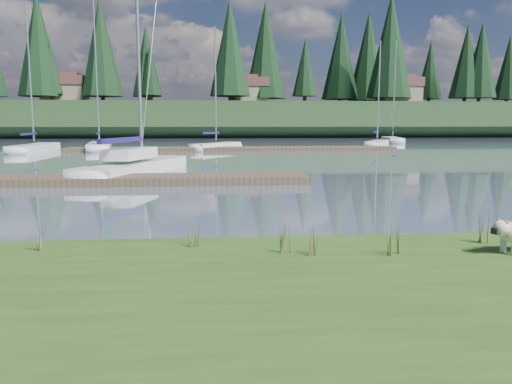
{
  "coord_description": "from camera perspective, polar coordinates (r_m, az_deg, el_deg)",
  "views": [
    {
      "loc": [
        0.45,
        -9.82,
        2.29
      ],
      "look_at": [
        1.24,
        -0.5,
        0.98
      ],
      "focal_mm": 35.0,
      "sensor_mm": 36.0,
      "label": 1
    }
  ],
  "objects": [
    {
      "name": "ground",
      "position": [
        39.89,
        -5.49,
        4.69
      ],
      "size": [
        200.0,
        200.0,
        0.0
      ],
      "primitive_type": "plane",
      "color": "slate",
      "rests_on": "ground"
    },
    {
      "name": "ridge",
      "position": [
        82.82,
        -5.2,
        8.13
      ],
      "size": [
        200.0,
        20.0,
        5.0
      ],
      "primitive_type": "cube",
      "color": "#1B3118",
      "rests_on": "ground"
    },
    {
      "name": "sailboat_main",
      "position": [
        23.17,
        -12.96,
        3.18
      ],
      "size": [
        4.33,
        9.39,
        13.27
      ],
      "rotation": [
        0.0,
        0.0,
        1.29
      ],
      "color": "white",
      "rests_on": "ground"
    },
    {
      "name": "dock_near",
      "position": [
        19.46,
        -18.04,
        1.3
      ],
      "size": [
        16.0,
        2.0,
        0.3
      ],
      "primitive_type": "cube",
      "color": "#4C3D2C",
      "rests_on": "ground"
    },
    {
      "name": "dock_far",
      "position": [
        39.91,
        -2.61,
        4.93
      ],
      "size": [
        26.0,
        2.2,
        0.3
      ],
      "primitive_type": "cube",
      "color": "#4C3D2C",
      "rests_on": "ground"
    },
    {
      "name": "sailboat_bg_0",
      "position": [
        43.1,
        -23.67,
        4.73
      ],
      "size": [
        1.72,
        8.38,
        12.1
      ],
      "rotation": [
        0.0,
        0.0,
        1.56
      ],
      "color": "white",
      "rests_on": "ground"
    },
    {
      "name": "sailboat_bg_1",
      "position": [
        44.1,
        -17.41,
        5.1
      ],
      "size": [
        3.17,
        8.74,
        12.72
      ],
      "rotation": [
        0.0,
        0.0,
        1.75
      ],
      "color": "white",
      "rests_on": "ground"
    },
    {
      "name": "sailboat_bg_2",
      "position": [
        41.92,
        -4.13,
        5.32
      ],
      "size": [
        4.77,
        6.12,
        9.99
      ],
      "rotation": [
        0.0,
        0.0,
        0.97
      ],
      "color": "white",
      "rests_on": "ground"
    },
    {
      "name": "sailboat_bg_4",
      "position": [
        48.23,
        13.78,
        5.46
      ],
      "size": [
        4.14,
        6.25,
        9.64
      ],
      "rotation": [
        0.0,
        0.0,
        1.08
      ],
      "color": "white",
      "rests_on": "ground"
    },
    {
      "name": "sailboat_bg_5",
      "position": [
        59.29,
        15.23,
        5.83
      ],
      "size": [
        3.06,
        8.07,
        11.32
      ],
      "rotation": [
        0.0,
        0.0,
        1.38
      ],
      "color": "white",
      "rests_on": "ground"
    },
    {
      "name": "weed_0",
      "position": [
        7.89,
        -7.19,
        -4.33
      ],
      "size": [
        0.17,
        0.14,
        0.63
      ],
      "color": "#475B23",
      "rests_on": "bank"
    },
    {
      "name": "weed_1",
      "position": [
        7.47,
        3.47,
        -5.24
      ],
      "size": [
        0.17,
        0.14,
        0.56
      ],
      "color": "#475B23",
      "rests_on": "bank"
    },
    {
      "name": "weed_2",
      "position": [
        7.63,
        15.37,
        -5.02
      ],
      "size": [
        0.17,
        0.14,
        0.62
      ],
      "color": "#475B23",
      "rests_on": "bank"
    },
    {
      "name": "weed_3",
      "position": [
        8.31,
        -24.03,
        -4.8
      ],
      "size": [
        0.17,
        0.14,
        0.48
      ],
      "color": "#475B23",
      "rests_on": "bank"
    },
    {
      "name": "weed_4",
      "position": [
        7.42,
        6.46,
        -5.68
      ],
      "size": [
        0.17,
        0.14,
        0.46
      ],
      "color": "#475B23",
      "rests_on": "bank"
    },
    {
      "name": "weed_5",
      "position": [
        8.87,
        24.44,
        -3.46
      ],
      "size": [
        0.17,
        0.14,
        0.69
      ],
      "color": "#475B23",
      "rests_on": "bank"
    },
    {
      "name": "mud_lip",
      "position": [
        8.53,
        -7.77,
        -7.18
      ],
      "size": [
        60.0,
        0.5,
        0.14
      ],
      "primitive_type": "cube",
      "color": "#33281C",
      "rests_on": "ground"
    },
    {
      "name": "conifer_2",
      "position": [
        82.64,
        -23.59,
        15.2
      ],
      "size": [
        6.6,
        6.6,
        16.05
      ],
      "color": "#382619",
      "rests_on": "ridge"
    },
    {
      "name": "conifer_3",
      "position": [
        83.02,
        -12.43,
        14.37
      ],
      "size": [
        4.84,
        4.84,
        12.25
      ],
      "color": "#382619",
      "rests_on": "ridge"
    },
    {
      "name": "conifer_4",
      "position": [
        76.63,
        -3.0,
        16.11
      ],
      "size": [
        6.16,
        6.16,
        15.1
      ],
      "color": "#382619",
      "rests_on": "ridge"
    },
    {
      "name": "conifer_5",
      "position": [
        81.58,
        5.64,
        13.99
      ],
      "size": [
        3.96,
        3.96,
        10.35
      ],
      "color": "#382619",
      "rests_on": "ridge"
    },
    {
      "name": "conifer_6",
      "position": [
        83.37,
        15.1,
        15.82
      ],
      "size": [
        7.04,
        7.04,
        17.0
      ],
      "color": "#382619",
      "rests_on": "ridge"
    },
    {
      "name": "conifer_7",
      "position": [
        91.41,
        22.92,
        13.62
      ],
      "size": [
        5.28,
        5.28,
        13.2
      ],
      "color": "#382619",
      "rests_on": "ridge"
    },
    {
      "name": "house_0",
      "position": [
        83.07,
        -20.9,
        10.97
      ],
      "size": [
        6.3,
        5.3,
        4.65
      ],
      "color": "gray",
      "rests_on": "ridge"
    },
    {
      "name": "house_1",
      "position": [
        81.16,
        -0.92,
        11.57
      ],
      "size": [
        6.3,
        5.3,
        4.65
      ],
      "color": "gray",
      "rests_on": "ridge"
    },
    {
      "name": "house_2",
      "position": [
        84.32,
        16.0,
        11.13
      ],
      "size": [
        6.3,
        5.3,
        4.65
      ],
      "color": "gray",
      "rests_on": "ridge"
    }
  ]
}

